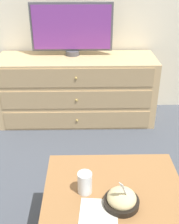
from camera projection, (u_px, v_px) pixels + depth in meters
ground_plane at (82, 106)px, 3.22m from camera, size 12.00×12.00×0.00m
dresser at (77, 89)px, 2.82m from camera, size 1.52×0.51×0.65m
tv at (72, 28)px, 2.62m from camera, size 0.77×0.13×0.49m
coffee_table at (114, 200)px, 1.46m from camera, size 0.72×0.59×0.44m
takeout_bowl at (122, 199)px, 1.33m from camera, size 0.17×0.17×0.17m
drink_cup at (85, 184)px, 1.39m from camera, size 0.07×0.07×0.12m
napkin at (99, 213)px, 1.29m from camera, size 0.19×0.19×0.00m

